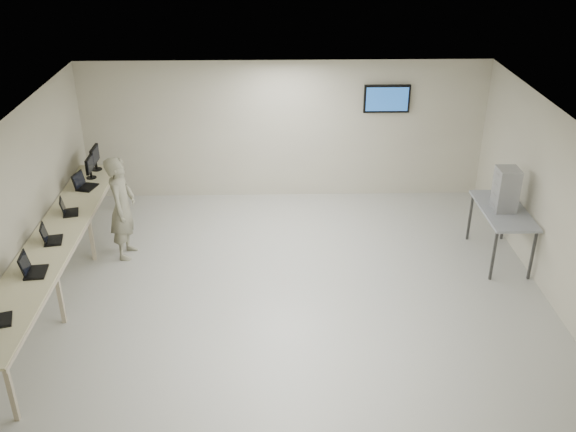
{
  "coord_description": "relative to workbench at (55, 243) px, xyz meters",
  "views": [
    {
      "loc": [
        -0.21,
        -8.66,
        5.62
      ],
      "look_at": [
        0.0,
        0.2,
        1.15
      ],
      "focal_mm": 40.0,
      "sensor_mm": 36.0,
      "label": 1
    }
  ],
  "objects": [
    {
      "name": "laptop_4",
      "position": [
        -0.03,
        1.9,
        0.15
      ],
      "size": [
        0.39,
        0.43,
        0.29
      ],
      "rotation": [
        0.0,
        0.0,
        -0.24
      ],
      "color": "black",
      "rests_on": "workbench"
    },
    {
      "name": "workbench",
      "position": [
        0.0,
        0.0,
        0.0
      ],
      "size": [
        0.76,
        6.0,
        0.9
      ],
      "color": "beige",
      "rests_on": "ground"
    },
    {
      "name": "monitor_far",
      "position": [
        -0.01,
        2.75,
        0.35
      ],
      "size": [
        0.21,
        0.46,
        0.46
      ],
      "color": "black",
      "rests_on": "workbench"
    },
    {
      "name": "monitor_near",
      "position": [
        -0.01,
        2.35,
        0.32
      ],
      "size": [
        0.19,
        0.42,
        0.41
      ],
      "color": "black",
      "rests_on": "workbench"
    },
    {
      "name": "laptop_2",
      "position": [
        -0.03,
        -0.07,
        0.14
      ],
      "size": [
        0.35,
        0.39,
        0.27
      ],
      "rotation": [
        0.0,
        0.0,
        0.2
      ],
      "color": "black",
      "rests_on": "workbench"
    },
    {
      "name": "laptop_1",
      "position": [
        -0.0,
        -0.99,
        0.15
      ],
      "size": [
        0.36,
        0.41,
        0.3
      ],
      "rotation": [
        0.0,
        0.0,
        0.12
      ],
      "color": "black",
      "rests_on": "workbench"
    },
    {
      "name": "soldier",
      "position": [
        0.82,
        1.06,
        0.08
      ],
      "size": [
        0.48,
        0.69,
        1.81
      ],
      "primitive_type": "imported",
      "rotation": [
        0.0,
        0.0,
        1.49
      ],
      "color": "slate",
      "rests_on": "ground"
    },
    {
      "name": "laptop_3",
      "position": [
        -0.04,
        0.88,
        0.14
      ],
      "size": [
        0.35,
        0.38,
        0.26
      ],
      "rotation": [
        0.0,
        0.0,
        0.25
      ],
      "color": "black",
      "rests_on": "workbench"
    },
    {
      "name": "side_table",
      "position": [
        7.19,
        0.8,
        0.04
      ],
      "size": [
        0.73,
        1.56,
        0.93
      ],
      "color": "gray",
      "rests_on": "ground"
    },
    {
      "name": "storage_bins",
      "position": [
        7.17,
        0.8,
        0.47
      ],
      "size": [
        0.34,
        0.38,
        0.73
      ],
      "color": "#A3A4A7",
      "rests_on": "side_table"
    },
    {
      "name": "room",
      "position": [
        3.62,
        0.06,
        0.58
      ],
      "size": [
        8.01,
        7.01,
        2.81
      ],
      "color": "#B1B1A8",
      "rests_on": "ground"
    }
  ]
}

